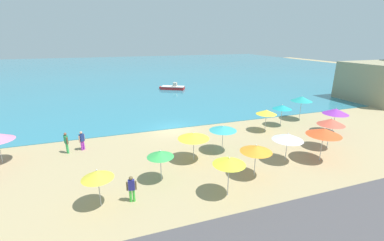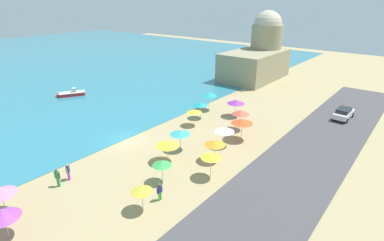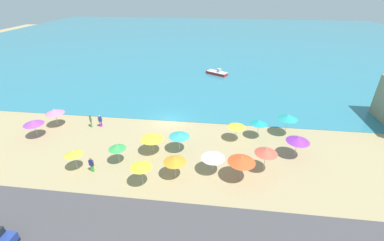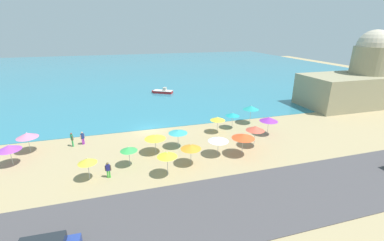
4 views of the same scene
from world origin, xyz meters
name	(u,v)px [view 1 (image 1 of 4)]	position (x,y,z in m)	size (l,w,h in m)	color
ground_plane	(172,129)	(0.00, 0.00, 0.00)	(160.00, 160.00, 0.00)	tan
sea	(124,69)	(0.00, 55.00, 0.03)	(150.00, 110.00, 0.05)	teal
beach_umbrella_0	(266,112)	(8.58, -3.61, 1.97)	(1.99, 1.99, 2.25)	#B2B2B7
beach_umbrella_1	(302,99)	(14.49, -1.67, 2.42)	(2.29, 2.29, 2.76)	#B2B2B7
beach_umbrella_3	(229,161)	(0.11, -12.27, 2.22)	(1.90, 1.90, 2.48)	#B2B2B7
beach_umbrella_4	(336,111)	(14.68, -6.08, 2.14)	(2.35, 2.35, 2.48)	#B2B2B7
beach_umbrella_5	(256,149)	(2.81, -10.84, 1.98)	(2.11, 2.11, 2.26)	#B2B2B7
beach_umbrella_7	(97,174)	(-6.96, -10.89, 1.95)	(1.71, 1.71, 2.26)	#B2B2B7
beach_umbrella_8	(194,136)	(-0.26, -7.28, 1.96)	(2.37, 2.37, 2.25)	#B2B2B7
beach_umbrella_9	(288,137)	(6.22, -9.70, 1.94)	(2.25, 2.25, 2.25)	#B2B2B7
beach_umbrella_10	(331,122)	(11.14, -8.86, 2.32)	(2.15, 2.15, 2.65)	#B2B2B7
beach_umbrella_12	(160,154)	(-3.22, -9.37, 1.89)	(1.72, 1.72, 2.16)	#B2B2B7
beach_umbrella_13	(324,132)	(8.80, -10.44, 2.29)	(2.49, 2.49, 2.61)	#B2B2B7
beach_umbrella_14	(282,107)	(11.15, -2.70, 2.02)	(1.96, 1.96, 2.30)	#B2B2B7
beach_umbrella_15	(223,128)	(2.50, -6.54, 1.98)	(2.20, 2.20, 2.23)	#B2B2B7
bather_0	(132,188)	(-5.26, -11.05, 0.90)	(0.57, 0.26, 1.61)	green
bather_1	(82,140)	(-8.29, -2.53, 0.91)	(0.45, 0.41, 1.63)	purple
bather_2	(66,142)	(-9.41, -2.79, 0.98)	(0.35, 0.52, 1.75)	#39B75C
skiff_nearshore	(173,87)	(5.53, 20.16, 0.41)	(4.48, 3.35, 1.27)	red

